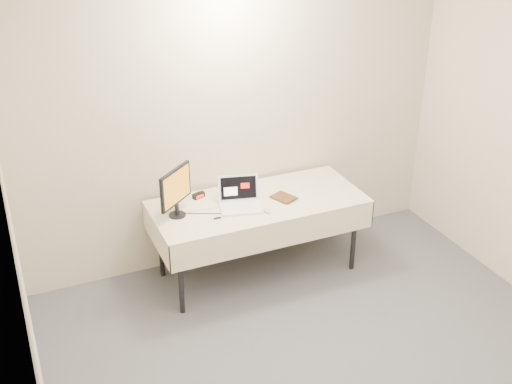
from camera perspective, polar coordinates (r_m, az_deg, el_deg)
name	(u,v)px	position (r m, az deg, el deg)	size (l,w,h in m)	color
back_wall	(238,118)	(5.72, -1.65, 6.59)	(4.00, 0.10, 2.70)	beige
table	(258,207)	(5.61, 0.19, -1.37)	(1.86, 0.81, 0.74)	black
laptop	(240,199)	(5.48, -1.45, -0.67)	(0.41, 0.37, 0.24)	white
monitor	(176,189)	(5.28, -7.16, 0.27)	(0.33, 0.29, 0.42)	black
book	(278,191)	(5.53, 1.99, 0.08)	(0.15, 0.02, 0.21)	brown
alarm_clock	(199,195)	(5.65, -5.13, -0.30)	(0.12, 0.08, 0.05)	black
clicker	(267,211)	(5.40, 0.98, -1.69)	(0.04, 0.09, 0.02)	#BCBCBF
paper_form	(293,197)	(5.65, 3.35, -0.48)	(0.10, 0.26, 0.00)	#ADDAAE
usb_dongle	(217,218)	(5.31, -3.46, -2.33)	(0.06, 0.02, 0.01)	black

